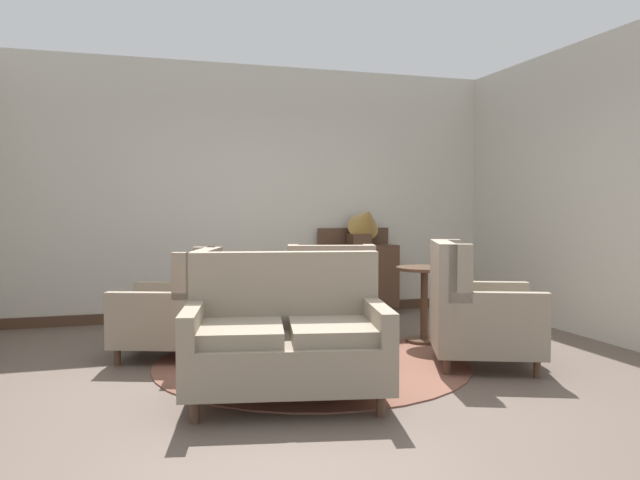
# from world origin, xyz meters

# --- Properties ---
(ground) EXTENTS (8.42, 8.42, 0.00)m
(ground) POSITION_xyz_m (0.00, 0.00, 0.00)
(ground) COLOR brown
(wall_back) EXTENTS (6.17, 0.08, 3.02)m
(wall_back) POSITION_xyz_m (0.00, 2.71, 1.51)
(wall_back) COLOR beige
(wall_back) RESTS_ON ground
(wall_right) EXTENTS (0.08, 3.80, 3.02)m
(wall_right) POSITION_xyz_m (3.01, 0.81, 1.51)
(wall_right) COLOR beige
(wall_right) RESTS_ON ground
(baseboard_back) EXTENTS (6.01, 0.03, 0.12)m
(baseboard_back) POSITION_xyz_m (0.00, 2.66, 0.06)
(baseboard_back) COLOR #4C3323
(baseboard_back) RESTS_ON ground
(area_rug) EXTENTS (2.66, 2.66, 0.01)m
(area_rug) POSITION_xyz_m (0.00, 0.30, 0.01)
(area_rug) COLOR brown
(area_rug) RESTS_ON ground
(coffee_table) EXTENTS (0.87, 0.87, 0.49)m
(coffee_table) POSITION_xyz_m (0.04, 0.15, 0.40)
(coffee_table) COLOR #4C3323
(coffee_table) RESTS_ON ground
(porcelain_vase) EXTENTS (0.17, 0.17, 0.36)m
(porcelain_vase) POSITION_xyz_m (0.02, 0.16, 0.65)
(porcelain_vase) COLOR #384C93
(porcelain_vase) RESTS_ON coffee_table
(settee) EXTENTS (1.50, 1.09, 1.00)m
(settee) POSITION_xyz_m (-0.46, -0.63, 0.42)
(settee) COLOR gray
(settee) RESTS_ON ground
(armchair_near_window) EXTENTS (1.04, 1.08, 0.97)m
(armchair_near_window) POSITION_xyz_m (0.43, 1.14, 0.41)
(armchair_near_window) COLOR gray
(armchair_near_window) RESTS_ON ground
(armchair_foreground_right) EXTENTS (1.08, 1.04, 1.04)m
(armchair_foreground_right) POSITION_xyz_m (1.27, -0.21, 0.44)
(armchair_foreground_right) COLOR gray
(armchair_foreground_right) RESTS_ON ground
(armchair_beside_settee) EXTENTS (1.05, 1.03, 0.95)m
(armchair_beside_settee) POSITION_xyz_m (-1.09, 0.87, 0.41)
(armchair_beside_settee) COLOR gray
(armchair_beside_settee) RESTS_ON ground
(side_table) EXTENTS (0.55, 0.55, 0.74)m
(side_table) POSITION_xyz_m (1.27, 0.73, 0.45)
(side_table) COLOR #4C3323
(side_table) RESTS_ON ground
(sideboard) EXTENTS (0.93, 0.40, 1.07)m
(sideboard) POSITION_xyz_m (1.21, 2.42, 0.49)
(sideboard) COLOR #4C3323
(sideboard) RESTS_ON ground
(gramophone) EXTENTS (0.44, 0.55, 0.57)m
(gramophone) POSITION_xyz_m (1.26, 2.32, 1.14)
(gramophone) COLOR #4C3323
(gramophone) RESTS_ON sideboard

